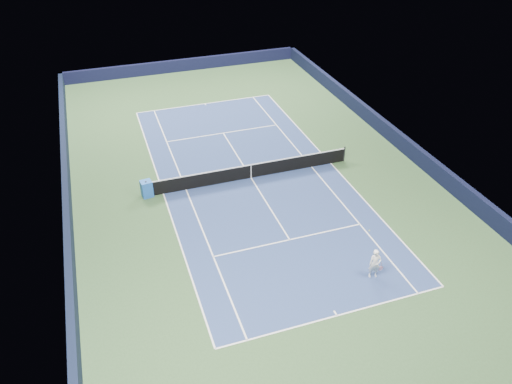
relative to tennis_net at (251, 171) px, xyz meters
name	(u,v)px	position (x,y,z in m)	size (l,w,h in m)	color
ground	(251,178)	(0.00, 0.00, -0.50)	(40.00, 40.00, 0.00)	#2D4A28
wall_far	(184,65)	(0.00, 19.82, 0.05)	(22.00, 0.35, 1.10)	black
wall_right	(403,143)	(10.82, 0.00, 0.05)	(0.35, 40.00, 1.10)	black
wall_left	(67,203)	(-10.82, 0.00, 0.05)	(0.35, 40.00, 1.10)	black
court_surface	(251,178)	(0.00, 0.00, -0.50)	(10.97, 23.77, 0.01)	navy
baseline_far	(205,104)	(0.00, 11.88, -0.50)	(10.97, 0.08, 0.00)	white
baseline_near	(337,316)	(0.00, -11.88, -0.50)	(10.97, 0.08, 0.00)	white
sideline_doubles_right	(331,163)	(5.49, 0.00, -0.50)	(0.08, 23.77, 0.00)	white
sideline_doubles_left	(163,194)	(-5.49, 0.00, -0.50)	(0.08, 23.77, 0.00)	white
sideline_singles_right	(312,167)	(4.12, 0.00, -0.50)	(0.08, 23.77, 0.00)	white
sideline_singles_left	(186,190)	(-4.12, 0.00, -0.50)	(0.08, 23.77, 0.00)	white
service_line_far	(223,133)	(0.00, 6.40, -0.50)	(8.23, 0.08, 0.00)	white
service_line_near	(290,240)	(0.00, -6.40, -0.50)	(8.23, 0.08, 0.00)	white
center_service_line	(251,178)	(0.00, 0.00, -0.50)	(0.08, 12.80, 0.00)	white
center_mark_far	(205,104)	(0.00, 11.73, -0.50)	(0.08, 0.30, 0.00)	white
center_mark_near	(335,313)	(0.00, -11.73, -0.50)	(0.08, 0.30, 0.00)	white
tennis_net	(251,171)	(0.00, 0.00, 0.00)	(12.90, 0.10, 1.07)	black
sponsor_cube	(147,189)	(-6.40, 0.07, 0.01)	(0.70, 0.65, 1.03)	blue
tennis_player	(375,264)	(2.73, -10.20, 0.28)	(0.78, 1.28, 2.02)	white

